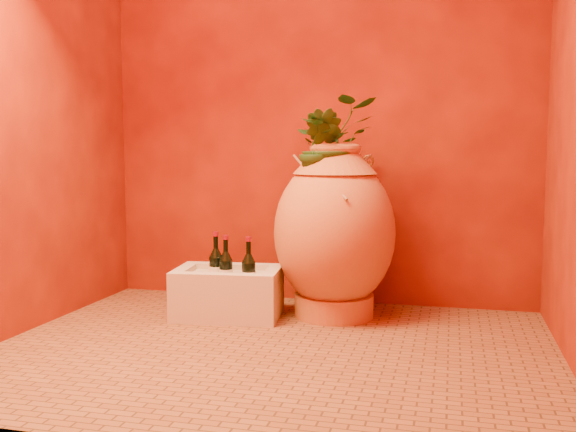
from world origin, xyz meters
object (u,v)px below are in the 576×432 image
(stone_basin, at_px, (228,294))
(wine_bottle_b, at_px, (216,269))
(amphora, at_px, (335,232))
(wine_bottle_c, at_px, (249,274))
(wall_tap, at_px, (368,168))
(wine_bottle_a, at_px, (226,272))

(stone_basin, height_order, wine_bottle_b, wine_bottle_b)
(amphora, relative_size, wine_bottle_c, 3.04)
(stone_basin, xyz_separation_m, wall_tap, (0.68, 0.42, 0.67))
(amphora, distance_m, wall_tap, 0.45)
(amphora, relative_size, stone_basin, 1.56)
(wine_bottle_a, distance_m, wine_bottle_b, 0.09)
(amphora, bearing_deg, wine_bottle_b, -167.51)
(wine_bottle_c, relative_size, wall_tap, 1.94)
(wine_bottle_a, height_order, wine_bottle_c, same)
(wall_tap, bearing_deg, wine_bottle_a, -146.37)
(stone_basin, height_order, wine_bottle_a, wine_bottle_a)
(amphora, relative_size, wall_tap, 5.89)
(stone_basin, relative_size, wine_bottle_b, 1.90)
(amphora, height_order, wall_tap, amphora)
(stone_basin, bearing_deg, amphora, 15.34)
(wine_bottle_a, bearing_deg, amphora, 18.61)
(wine_bottle_a, relative_size, wall_tap, 1.94)
(wine_bottle_b, bearing_deg, amphora, 12.49)
(wine_bottle_b, height_order, wine_bottle_c, wine_bottle_b)
(wine_bottle_b, bearing_deg, wall_tap, 28.33)
(stone_basin, xyz_separation_m, wine_bottle_b, (-0.07, 0.01, 0.13))
(wine_bottle_c, bearing_deg, wine_bottle_b, 157.65)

